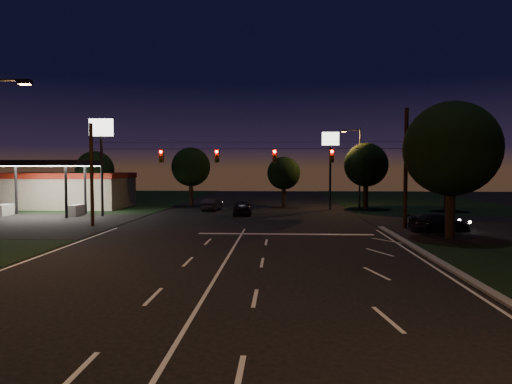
# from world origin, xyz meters

# --- Properties ---
(ground) EXTENTS (140.00, 140.00, 0.00)m
(ground) POSITION_xyz_m (0.00, 0.00, 0.00)
(ground) COLOR black
(ground) RESTS_ON ground
(cross_street_right) EXTENTS (20.00, 16.00, 0.02)m
(cross_street_right) POSITION_xyz_m (20.00, 16.00, 0.00)
(cross_street_right) COLOR black
(cross_street_right) RESTS_ON ground
(cross_street_left) EXTENTS (20.00, 16.00, 0.02)m
(cross_street_left) POSITION_xyz_m (-20.00, 16.00, 0.00)
(cross_street_left) COLOR black
(cross_street_left) RESTS_ON ground
(center_line) EXTENTS (0.14, 40.00, 0.01)m
(center_line) POSITION_xyz_m (0.00, -6.00, 0.01)
(center_line) COLOR silver
(center_line) RESTS_ON ground
(stop_bar) EXTENTS (12.00, 0.50, 0.01)m
(stop_bar) POSITION_xyz_m (3.00, 11.50, 0.01)
(stop_bar) COLOR silver
(stop_bar) RESTS_ON ground
(utility_pole_right) EXTENTS (0.30, 0.30, 9.00)m
(utility_pole_right) POSITION_xyz_m (12.00, 15.00, 0.00)
(utility_pole_right) COLOR black
(utility_pole_right) RESTS_ON ground
(utility_pole_left) EXTENTS (0.28, 0.28, 8.00)m
(utility_pole_left) POSITION_xyz_m (-12.00, 15.00, 0.00)
(utility_pole_left) COLOR black
(utility_pole_left) RESTS_ON ground
(signal_span) EXTENTS (24.00, 0.40, 1.56)m
(signal_span) POSITION_xyz_m (-0.00, 14.96, 5.50)
(signal_span) COLOR black
(signal_span) RESTS_ON ground
(gas_station) EXTENTS (14.20, 16.10, 5.25)m
(gas_station) POSITION_xyz_m (-21.86, 30.39, 2.38)
(gas_station) COLOR gray
(gas_station) RESTS_ON ground
(pole_sign_left_near) EXTENTS (2.20, 0.30, 9.10)m
(pole_sign_left_near) POSITION_xyz_m (-14.00, 22.00, 6.98)
(pole_sign_left_near) COLOR black
(pole_sign_left_near) RESTS_ON ground
(pole_sign_right) EXTENTS (1.80, 0.30, 8.40)m
(pole_sign_right) POSITION_xyz_m (8.00, 30.00, 6.24)
(pole_sign_right) COLOR black
(pole_sign_right) RESTS_ON ground
(street_light_right_far) EXTENTS (2.20, 0.35, 9.00)m
(street_light_right_far) POSITION_xyz_m (11.24, 32.00, 5.24)
(street_light_right_far) COLOR black
(street_light_right_far) RESTS_ON ground
(tree_right_near) EXTENTS (6.00, 6.00, 8.76)m
(tree_right_near) POSITION_xyz_m (13.53, 10.17, 5.68)
(tree_right_near) COLOR black
(tree_right_near) RESTS_ON ground
(tree_far_a) EXTENTS (4.20, 4.20, 6.42)m
(tree_far_a) POSITION_xyz_m (-17.98, 30.12, 4.26)
(tree_far_a) COLOR black
(tree_far_a) RESTS_ON ground
(tree_far_b) EXTENTS (4.60, 4.60, 6.98)m
(tree_far_b) POSITION_xyz_m (-7.98, 34.13, 4.61)
(tree_far_b) COLOR black
(tree_far_b) RESTS_ON ground
(tree_far_c) EXTENTS (3.80, 3.80, 5.86)m
(tree_far_c) POSITION_xyz_m (3.02, 33.10, 3.90)
(tree_far_c) COLOR black
(tree_far_c) RESTS_ON ground
(tree_far_d) EXTENTS (4.80, 4.80, 7.30)m
(tree_far_d) POSITION_xyz_m (12.02, 31.13, 4.83)
(tree_far_d) COLOR black
(tree_far_d) RESTS_ON ground
(tree_far_e) EXTENTS (4.00, 4.00, 6.18)m
(tree_far_e) POSITION_xyz_m (20.02, 29.11, 4.11)
(tree_far_e) COLOR black
(tree_far_e) RESTS_ON ground
(car_oncoming_a) EXTENTS (1.87, 4.34, 1.46)m
(car_oncoming_a) POSITION_xyz_m (-1.00, 24.01, 0.73)
(car_oncoming_a) COLOR black
(car_oncoming_a) RESTS_ON ground
(car_oncoming_b) EXTENTS (1.76, 4.19, 1.35)m
(car_oncoming_b) POSITION_xyz_m (-4.70, 28.62, 0.67)
(car_oncoming_b) COLOR black
(car_oncoming_b) RESTS_ON ground
(car_cross) EXTENTS (4.64, 2.72, 1.26)m
(car_cross) POSITION_xyz_m (13.98, 13.39, 0.63)
(car_cross) COLOR black
(car_cross) RESTS_ON ground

